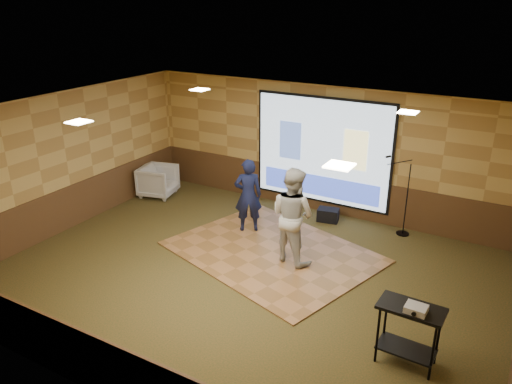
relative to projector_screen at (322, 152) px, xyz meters
The scene contains 18 objects.
ground 3.74m from the projector_screen, 90.00° to the right, with size 9.00×9.00×0.00m, color #273518.
room_shell 3.49m from the projector_screen, 90.00° to the right, with size 9.04×7.04×3.02m.
wainscot_back 1.00m from the projector_screen, 90.00° to the left, with size 9.00×0.04×0.95m, color #54371C.
wainscot_front 6.99m from the projector_screen, 90.00° to the right, with size 9.00×0.04×0.95m, color #54371C.
wainscot_left 5.73m from the projector_screen, 142.51° to the right, with size 0.04×7.00×0.95m, color #54371C.
projector_screen is the anchor object (origin of this frame).
downlight_nw 3.12m from the projector_screen, 143.35° to the right, with size 0.32×0.32×0.02m, color beige.
downlight_ne 3.12m from the projector_screen, 36.65° to the right, with size 0.32×0.32×0.02m, color beige.
downlight_sw 5.61m from the projector_screen, 114.02° to the right, with size 0.32×0.32×0.02m, color beige.
downlight_se 5.61m from the projector_screen, 65.98° to the right, with size 0.32×0.32×0.02m, color beige.
dance_floor 2.82m from the projector_screen, 90.02° to the right, with size 3.87×2.95×0.03m, color #9D6839.
player_left 2.11m from the projector_screen, 117.57° to the right, with size 0.59×0.39×1.63m, color #13183B.
player_right 2.60m from the projector_screen, 79.36° to the right, with size 0.92×0.72×1.89m, color beige.
av_table 5.42m from the projector_screen, 54.07° to the right, with size 0.88×0.47×0.93m.
projector 5.49m from the projector_screen, 54.00° to the right, with size 0.28×0.24×0.09m, color silver.
mic_stand 2.27m from the projector_screen, ahead, with size 0.68×0.28×1.73m.
banquet_chair 4.29m from the projector_screen, 164.24° to the right, with size 0.84×0.87×0.79m, color gray.
duffel_bag 1.45m from the projector_screen, 47.09° to the right, with size 0.47×0.32×0.29m, color black.
Camera 1 is at (4.11, -6.89, 4.88)m, focal length 35.00 mm.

